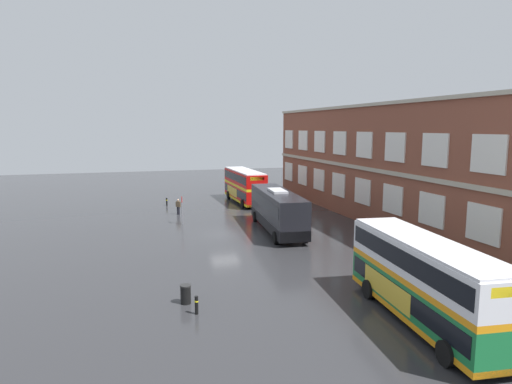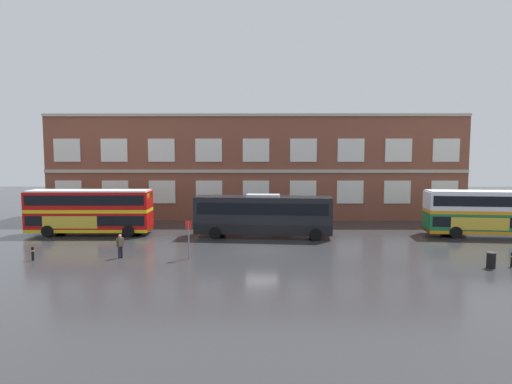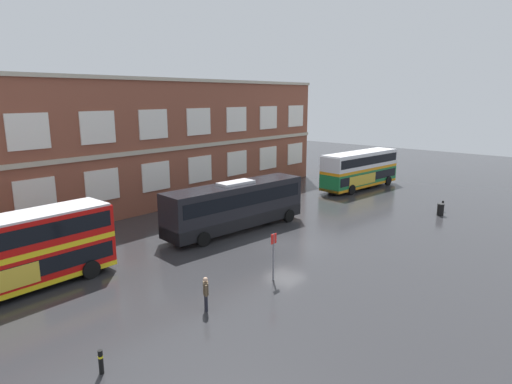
{
  "view_description": "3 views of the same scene",
  "coord_description": "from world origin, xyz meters",
  "px_view_note": "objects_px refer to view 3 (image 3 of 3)",
  "views": [
    {
      "loc": [
        37.71,
        -8.27,
        9.4
      ],
      "look_at": [
        0.37,
        2.77,
        3.7
      ],
      "focal_mm": 31.15,
      "sensor_mm": 36.0,
      "label": 1
    },
    {
      "loc": [
        -0.25,
        -33.05,
        7.45
      ],
      "look_at": [
        -0.49,
        2.43,
        4.23
      ],
      "focal_mm": 30.43,
      "sensor_mm": 36.0,
      "label": 2
    },
    {
      "loc": [
        -22.88,
        -17.43,
        10.11
      ],
      "look_at": [
        0.22,
        2.92,
        3.26
      ],
      "focal_mm": 30.49,
      "sensor_mm": 36.0,
      "label": 3
    }
  ],
  "objects_px": {
    "touring_coach": "(236,206)",
    "double_decker_middle": "(360,169)",
    "double_decker_near": "(5,255)",
    "safety_bollard_east": "(101,361)",
    "waiting_passenger": "(206,292)",
    "station_litter_bin": "(441,209)",
    "bus_stand_flag": "(273,252)",
    "safety_bollard_west": "(443,206)"
  },
  "relations": [
    {
      "from": "touring_coach",
      "to": "station_litter_bin",
      "type": "relative_size",
      "value": 11.83
    },
    {
      "from": "double_decker_middle",
      "to": "safety_bollard_east",
      "type": "relative_size",
      "value": 11.79
    },
    {
      "from": "waiting_passenger",
      "to": "station_litter_bin",
      "type": "distance_m",
      "value": 24.98
    },
    {
      "from": "safety_bollard_west",
      "to": "safety_bollard_east",
      "type": "relative_size",
      "value": 1.0
    },
    {
      "from": "station_litter_bin",
      "to": "bus_stand_flag",
      "type": "bearing_deg",
      "value": 173.37
    },
    {
      "from": "bus_stand_flag",
      "to": "touring_coach",
      "type": "bearing_deg",
      "value": 56.41
    },
    {
      "from": "waiting_passenger",
      "to": "safety_bollard_west",
      "type": "height_order",
      "value": "waiting_passenger"
    },
    {
      "from": "double_decker_middle",
      "to": "safety_bollard_west",
      "type": "relative_size",
      "value": 11.79
    },
    {
      "from": "waiting_passenger",
      "to": "station_litter_bin",
      "type": "relative_size",
      "value": 1.65
    },
    {
      "from": "double_decker_near",
      "to": "safety_bollard_east",
      "type": "height_order",
      "value": "double_decker_near"
    },
    {
      "from": "double_decker_middle",
      "to": "waiting_passenger",
      "type": "height_order",
      "value": "double_decker_middle"
    },
    {
      "from": "touring_coach",
      "to": "safety_bollard_west",
      "type": "distance_m",
      "value": 19.08
    },
    {
      "from": "double_decker_near",
      "to": "touring_coach",
      "type": "bearing_deg",
      "value": -4.07
    },
    {
      "from": "safety_bollard_west",
      "to": "double_decker_near",
      "type": "bearing_deg",
      "value": 160.89
    },
    {
      "from": "waiting_passenger",
      "to": "station_litter_bin",
      "type": "bearing_deg",
      "value": -5.75
    },
    {
      "from": "double_decker_near",
      "to": "double_decker_middle",
      "type": "height_order",
      "value": "same"
    },
    {
      "from": "touring_coach",
      "to": "safety_bollard_east",
      "type": "xyz_separation_m",
      "value": [
        -16.06,
        -8.52,
        -1.42
      ]
    },
    {
      "from": "safety_bollard_west",
      "to": "safety_bollard_east",
      "type": "distance_m",
      "value": 32.31
    },
    {
      "from": "safety_bollard_east",
      "to": "double_decker_middle",
      "type": "bearing_deg",
      "value": 13.85
    },
    {
      "from": "double_decker_near",
      "to": "bus_stand_flag",
      "type": "xyz_separation_m",
      "value": [
        10.49,
        -9.12,
        -0.51
      ]
    },
    {
      "from": "touring_coach",
      "to": "waiting_passenger",
      "type": "distance_m",
      "value": 12.88
    },
    {
      "from": "double_decker_middle",
      "to": "touring_coach",
      "type": "xyz_separation_m",
      "value": [
        -20.22,
        -0.43,
        -0.24
      ]
    },
    {
      "from": "waiting_passenger",
      "to": "station_litter_bin",
      "type": "height_order",
      "value": "waiting_passenger"
    },
    {
      "from": "double_decker_middle",
      "to": "safety_bollard_east",
      "type": "height_order",
      "value": "double_decker_middle"
    },
    {
      "from": "station_litter_bin",
      "to": "safety_bollard_east",
      "type": "distance_m",
      "value": 30.77
    },
    {
      "from": "touring_coach",
      "to": "safety_bollard_west",
      "type": "xyz_separation_m",
      "value": [
        16.21,
        -9.97,
        -1.42
      ]
    },
    {
      "from": "station_litter_bin",
      "to": "double_decker_middle",
      "type": "bearing_deg",
      "value": 62.61
    },
    {
      "from": "touring_coach",
      "to": "waiting_passenger",
      "type": "xyz_separation_m",
      "value": [
        -10.19,
        -7.81,
        -0.98
      ]
    },
    {
      "from": "touring_coach",
      "to": "double_decker_middle",
      "type": "bearing_deg",
      "value": 1.21
    },
    {
      "from": "waiting_passenger",
      "to": "station_litter_bin",
      "type": "xyz_separation_m",
      "value": [
        24.86,
        -2.5,
        -0.41
      ]
    },
    {
      "from": "double_decker_near",
      "to": "touring_coach",
      "type": "xyz_separation_m",
      "value": [
        15.8,
        -1.13,
        -0.24
      ]
    },
    {
      "from": "double_decker_near",
      "to": "waiting_passenger",
      "type": "height_order",
      "value": "double_decker_near"
    },
    {
      "from": "safety_bollard_west",
      "to": "waiting_passenger",
      "type": "bearing_deg",
      "value": 175.33
    },
    {
      "from": "double_decker_near",
      "to": "safety_bollard_west",
      "type": "distance_m",
      "value": 33.92
    },
    {
      "from": "double_decker_middle",
      "to": "station_litter_bin",
      "type": "height_order",
      "value": "double_decker_middle"
    },
    {
      "from": "touring_coach",
      "to": "bus_stand_flag",
      "type": "xyz_separation_m",
      "value": [
        -5.31,
        -7.99,
        -0.27
      ]
    },
    {
      "from": "waiting_passenger",
      "to": "safety_bollard_east",
      "type": "height_order",
      "value": "waiting_passenger"
    },
    {
      "from": "touring_coach",
      "to": "double_decker_near",
      "type": "bearing_deg",
      "value": 175.93
    },
    {
      "from": "safety_bollard_west",
      "to": "station_litter_bin",
      "type": "bearing_deg",
      "value": -167.51
    },
    {
      "from": "touring_coach",
      "to": "safety_bollard_east",
      "type": "bearing_deg",
      "value": -152.05
    },
    {
      "from": "station_litter_bin",
      "to": "safety_bollard_east",
      "type": "xyz_separation_m",
      "value": [
        -30.72,
        1.79,
        -0.03
      ]
    },
    {
      "from": "station_litter_bin",
      "to": "safety_bollard_west",
      "type": "distance_m",
      "value": 1.59
    }
  ]
}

